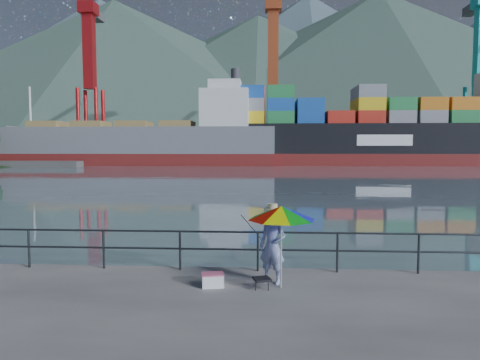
# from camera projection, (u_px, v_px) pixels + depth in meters

# --- Properties ---
(harbor_water) EXTENTS (500.00, 280.00, 0.00)m
(harbor_water) POSITION_uv_depth(u_px,v_px,m) (254.00, 157.00, 138.79)
(harbor_water) COLOR slate
(harbor_water) RESTS_ON ground
(far_dock) EXTENTS (200.00, 40.00, 0.40)m
(far_dock) POSITION_uv_depth(u_px,v_px,m) (293.00, 161.00, 101.40)
(far_dock) COLOR #514F4C
(far_dock) RESTS_ON ground
(guardrail) EXTENTS (22.00, 0.06, 1.03)m
(guardrail) POSITION_uv_depth(u_px,v_px,m) (142.00, 249.00, 11.02)
(guardrail) COLOR #2D3033
(guardrail) RESTS_ON ground
(mountains) EXTENTS (600.00, 332.80, 80.00)m
(mountains) POSITION_uv_depth(u_px,v_px,m) (336.00, 82.00, 211.35)
(mountains) COLOR #385147
(mountains) RESTS_ON ground
(port_cranes) EXTENTS (116.00, 28.00, 38.40)m
(port_cranes) POSITION_uv_depth(u_px,v_px,m) (396.00, 87.00, 90.06)
(port_cranes) COLOR red
(port_cranes) RESTS_ON ground
(container_stacks) EXTENTS (58.00, 8.40, 7.80)m
(container_stacks) POSITION_uv_depth(u_px,v_px,m) (399.00, 148.00, 100.64)
(container_stacks) COLOR #194CA5
(container_stacks) RESTS_ON ground
(fisherman) EXTENTS (0.73, 0.62, 1.71)m
(fisherman) POSITION_uv_depth(u_px,v_px,m) (272.00, 247.00, 9.87)
(fisherman) COLOR #32499B
(fisherman) RESTS_ON ground
(beach_umbrella) EXTENTS (1.80, 1.80, 1.85)m
(beach_umbrella) POSITION_uv_depth(u_px,v_px,m) (281.00, 213.00, 9.47)
(beach_umbrella) COLOR white
(beach_umbrella) RESTS_ON ground
(folding_stool) EXTENTS (0.45, 0.45, 0.24)m
(folding_stool) POSITION_uv_depth(u_px,v_px,m) (262.00, 283.00, 9.53)
(folding_stool) COLOR black
(folding_stool) RESTS_ON ground
(cooler_bag) EXTENTS (0.53, 0.41, 0.28)m
(cooler_bag) POSITION_uv_depth(u_px,v_px,m) (213.00, 281.00, 9.65)
(cooler_bag) COLOR white
(cooler_bag) RESTS_ON ground
(fishing_rod) EXTENTS (0.79, 1.70, 1.31)m
(fishing_rod) POSITION_uv_depth(u_px,v_px,m) (258.00, 269.00, 11.05)
(fishing_rod) COLOR black
(fishing_rod) RESTS_ON ground
(bulk_carrier) EXTENTS (51.76, 8.96, 14.50)m
(bulk_carrier) POSITION_uv_depth(u_px,v_px,m) (150.00, 143.00, 82.70)
(bulk_carrier) COLOR maroon
(bulk_carrier) RESTS_ON ground
(container_ship) EXTENTS (61.08, 10.18, 18.10)m
(container_ship) POSITION_uv_depth(u_px,v_px,m) (386.00, 134.00, 82.73)
(container_ship) COLOR maroon
(container_ship) RESTS_ON ground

